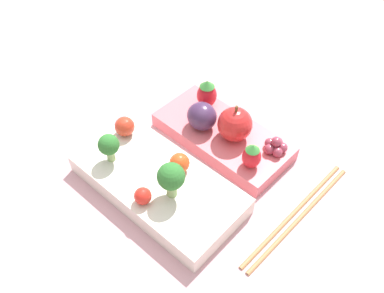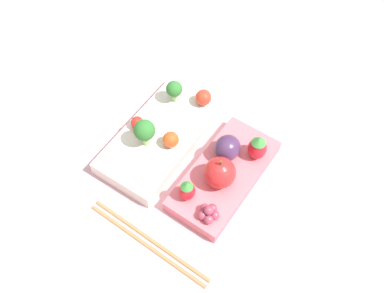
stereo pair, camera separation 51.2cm
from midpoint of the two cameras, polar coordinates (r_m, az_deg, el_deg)
ground_plane at (r=0.60m, az=-18.83°, el=-18.08°), size 4.00×4.00×0.00m
bento_box_savoury at (r=0.59m, az=-24.64°, el=-21.55°), size 0.23×0.12×0.03m
bento_box_fruit at (r=0.60m, az=-14.06°, el=-14.80°), size 0.20×0.10×0.02m
broccoli_floret_0 at (r=0.59m, az=-30.78°, el=-16.30°), size 0.03×0.03×0.04m
broccoli_floret_1 at (r=0.53m, az=-25.12°, el=-22.53°), size 0.03×0.03×0.05m
cherry_tomato_0 at (r=0.56m, az=-28.16°, el=-23.76°), size 0.02×0.02×0.02m
cherry_tomato_1 at (r=0.56m, az=-22.37°, el=-19.73°), size 0.03×0.03×0.03m
cherry_tomato_2 at (r=0.62m, az=-27.60°, el=-13.16°), size 0.03×0.03×0.03m
apple at (r=0.56m, az=-13.43°, el=-14.23°), size 0.05×0.05×0.06m
strawberry_0 at (r=0.60m, az=-15.83°, el=-8.56°), size 0.03×0.03×0.05m
strawberry_1 at (r=0.54m, az=-12.19°, el=-19.56°), size 0.03×0.03×0.04m
plum at (r=0.58m, az=-17.41°, el=-12.36°), size 0.04×0.04×0.04m
grape_cluster at (r=0.55m, az=-7.80°, el=-17.65°), size 0.03×0.03×0.02m
chopsticks_pair at (r=0.54m, az=-6.19°, el=-27.76°), size 0.02×0.21×0.01m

